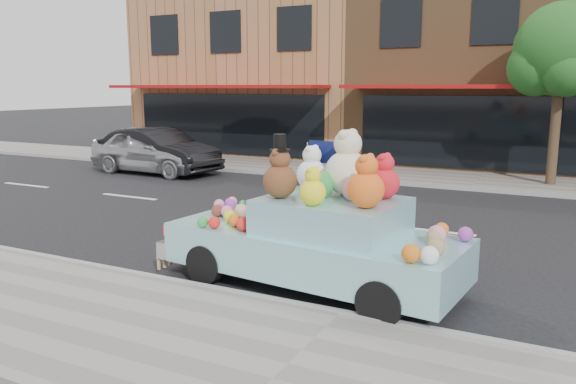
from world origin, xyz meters
The scene contains 11 objects.
ground centered at (0.00, 0.00, 0.00)m, with size 120.00×120.00×0.00m, color black.
near_sidewalk centered at (0.00, -6.50, 0.06)m, with size 60.00×3.00×0.12m, color gray.
far_sidewalk centered at (0.00, 6.50, 0.06)m, with size 60.00×3.00×0.12m, color gray.
near_kerb centered at (0.00, -5.00, 0.07)m, with size 60.00×0.12×0.13m, color gray.
far_kerb centered at (0.00, 5.00, 0.07)m, with size 60.00×0.12×0.13m, color gray.
storefront_left centered at (-10.00, 11.97, 3.64)m, with size 10.00×9.80×7.30m.
storefront_mid centered at (0.00, 11.97, 3.64)m, with size 10.00×9.80×7.30m.
street_tree centered at (2.03, 6.55, 3.69)m, with size 3.00×2.70×5.22m.
car_silver centered at (-10.19, 3.61, 0.77)m, with size 1.81×4.49×1.53m, color #A0A0A4.
car_dark centered at (-10.12, 3.76, 0.77)m, with size 1.62×4.65×1.53m, color black.
art_car centered at (-0.78, -4.02, 0.81)m, with size 4.64×2.21×2.31m.
Camera 1 is at (2.37, -11.24, 2.90)m, focal length 35.00 mm.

